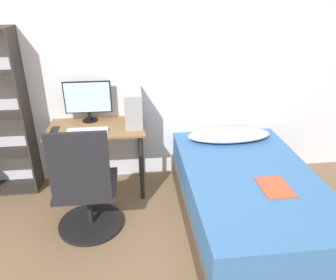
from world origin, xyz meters
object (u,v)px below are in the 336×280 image
(bed, at_px, (248,198))
(keyboard, at_px, (88,131))
(monitor, at_px, (88,99))
(office_chair, at_px, (87,195))
(pc_tower, at_px, (133,107))

(bed, height_order, keyboard, keyboard)
(monitor, distance_m, keyboard, 0.36)
(bed, bearing_deg, keyboard, 158.11)
(office_chair, height_order, keyboard, office_chair)
(keyboard, xyz_separation_m, pc_tower, (0.45, 0.16, 0.16))
(keyboard, bearing_deg, office_chair, -88.84)
(office_chair, height_order, bed, office_chair)
(keyboard, distance_m, pc_tower, 0.50)
(office_chair, xyz_separation_m, keyboard, (-0.01, 0.56, 0.36))
(bed, height_order, monitor, monitor)
(pc_tower, bearing_deg, monitor, 164.68)
(bed, relative_size, pc_tower, 4.76)
(bed, xyz_separation_m, pc_tower, (-1.01, 0.74, 0.65))
(keyboard, bearing_deg, monitor, 90.97)
(keyboard, bearing_deg, bed, -21.89)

